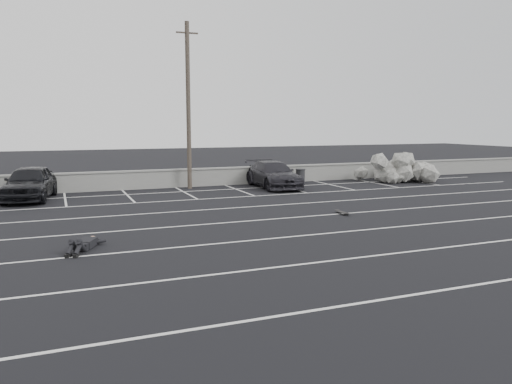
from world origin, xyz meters
name	(u,v)px	position (x,y,z in m)	size (l,w,h in m)	color
ground	(327,233)	(0.00, 0.00, 0.00)	(120.00, 120.00, 0.00)	black
seawall	(208,177)	(0.00, 14.00, 0.55)	(50.00, 0.45, 1.06)	gray
stall_lines	(272,212)	(-0.08, 4.41, 0.00)	(36.00, 20.05, 0.01)	silver
car_left	(30,183)	(-9.55, 11.93, 0.83)	(1.97, 4.89, 1.66)	black
car_right	(273,174)	(3.30, 11.90, 0.75)	(2.09, 5.14, 1.49)	black
utility_pole	(188,106)	(-1.32, 13.20, 4.65)	(1.23, 0.25, 9.19)	#4C4238
trash_bin	(300,176)	(5.46, 12.71, 0.47)	(0.72, 0.72, 0.93)	#242426
riprap_pile	(404,172)	(12.41, 11.73, 0.58)	(5.03, 4.34, 1.58)	#AAA89F
person	(87,240)	(-7.60, 1.02, 0.23)	(1.79, 2.52, 0.47)	black
skateboard	(342,212)	(2.38, 2.89, 0.07)	(0.24, 0.80, 0.10)	black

